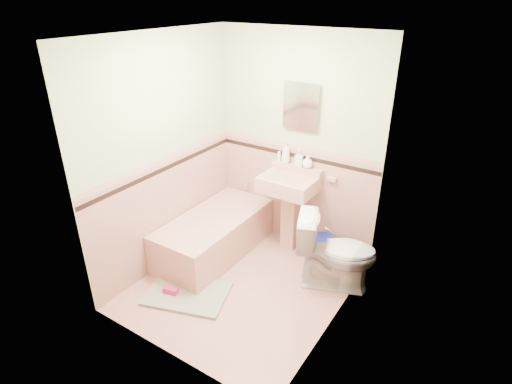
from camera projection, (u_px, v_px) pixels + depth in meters
The scene contains 32 objects.
floor at pixel (243, 285), 4.40m from camera, with size 2.20×2.20×0.00m, color tan.
ceiling at pixel (239, 35), 3.30m from camera, with size 2.20×2.20×0.00m, color white.
wall_back at pixel (297, 144), 4.68m from camera, with size 2.50×2.50×0.00m, color beige.
wall_front at pixel (156, 230), 3.02m from camera, with size 2.50×2.50×0.00m, color beige.
wall_left at pixel (163, 157), 4.34m from camera, with size 2.50×2.50×0.00m, color beige.
wall_right at pixel (343, 205), 3.36m from camera, with size 2.50×2.50×0.00m, color beige.
wainscot_back at pixel (294, 196), 4.96m from camera, with size 2.00×2.00×0.00m, color tan.
wainscot_front at pixel (166, 298), 3.31m from camera, with size 2.00×2.00×0.00m, color tan.
wainscot_left at pixel (170, 211), 4.62m from camera, with size 2.20×2.20×0.00m, color tan.
wainscot_right at pixel (335, 270), 3.65m from camera, with size 2.20×2.20×0.00m, color tan.
accent_back at pixel (295, 156), 4.72m from camera, with size 2.00×2.00×0.00m, color black.
accent_front at pixel (160, 243), 3.09m from camera, with size 2.00×2.00×0.00m, color black.
accent_left at pixel (165, 169), 4.38m from camera, with size 2.20×2.20×0.00m, color black.
accent_right at pixel (339, 218), 3.43m from camera, with size 2.20×2.20×0.00m, color black.
cap_back at pixel (296, 147), 4.68m from camera, with size 2.00×2.00×0.00m, color tan.
cap_front at pixel (158, 232), 3.05m from camera, with size 2.00×2.00×0.00m, color tan.
cap_left at pixel (165, 160), 4.34m from camera, with size 2.20×2.20×0.00m, color tan.
cap_right at pixel (340, 208), 3.38m from camera, with size 2.20×2.20×0.00m, color tan.
bathtub at pixel (215, 236), 4.86m from camera, with size 0.70×1.50×0.45m, color tan.
tub_faucet at pixel (248, 183), 5.22m from camera, with size 0.04×0.04×0.12m, color silver.
sink at pixel (288, 214), 4.81m from camera, with size 0.61×0.50×0.96m, color tan, non-canonical shape.
sink_faucet at pixel (295, 173), 4.71m from camera, with size 0.02×0.02×0.10m, color silver.
medicine_cabinet at pixel (301, 106), 4.43m from camera, with size 0.38×0.04×0.47m, color white.
soap_dish at pixel (332, 179), 4.55m from camera, with size 0.11×0.06×0.04m, color tan.
soap_bottle_left at pixel (286, 153), 4.73m from camera, with size 0.10×0.10×0.25m, color #B2B2B2.
soap_bottle_mid at pixel (299, 158), 4.66m from camera, with size 0.09×0.09×0.19m, color #B2B2B2.
soap_bottle_right at pixel (308, 162), 4.61m from camera, with size 0.12×0.12×0.16m, color #B2B2B2.
tube at pixel (279, 157), 4.80m from camera, with size 0.04×0.04×0.12m, color white.
toilet at pixel (336, 252), 4.24m from camera, with size 0.46×0.80×0.82m, color white.
bucket at pixel (324, 248), 4.80m from camera, with size 0.27×0.27×0.27m, color #1B28B6, non-canonical shape.
bath_mat at pixel (187, 294), 4.25m from camera, with size 0.81×0.54×0.03m, color gray.
shoe at pixel (171, 290), 4.22m from camera, with size 0.15×0.07×0.06m, color #BF1E59.
Camera 1 is at (2.02, -2.88, 2.83)m, focal length 29.04 mm.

